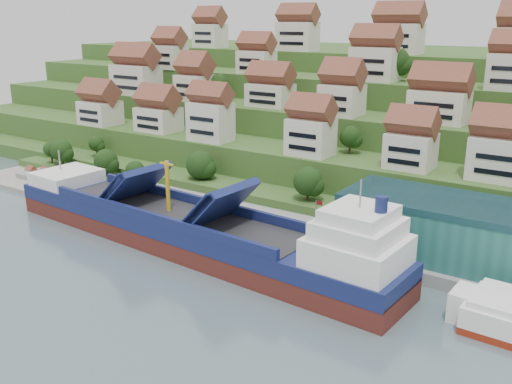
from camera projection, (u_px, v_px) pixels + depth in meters
The scene contains 9 objects.
ground at pixel (203, 249), 106.04m from camera, with size 300.00×300.00×0.00m, color slate.
quay at pixel (337, 241), 106.82m from camera, with size 180.00×14.00×2.20m, color gray.
pebble_beach at pixel (58, 183), 146.56m from camera, with size 45.00×20.00×1.00m, color gray.
hillside at pixel (405, 116), 184.78m from camera, with size 260.00×128.00×31.00m.
hillside_village at pixel (356, 87), 145.60m from camera, with size 156.15×62.73×28.95m.
hillside_trees at pixel (283, 124), 140.93m from camera, with size 139.79×62.43×30.74m.
flagpole at pixel (316, 218), 102.19m from camera, with size 1.28×0.16×8.00m.
beach_huts at pixel (48, 177), 146.18m from camera, with size 14.40×3.70×2.20m.
cargo_ship at pixel (196, 232), 104.56m from camera, with size 86.62×18.33×19.17m.
Camera 1 is at (63.34, -75.74, 41.29)m, focal length 40.00 mm.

